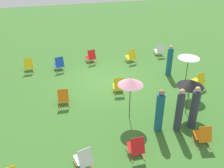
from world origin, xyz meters
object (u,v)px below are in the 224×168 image
object	(u,v)px
umbrella_0	(189,56)
person_1	(194,109)
deckchair_11	(59,64)
person_3	(179,111)
deckchair_8	(159,50)
deckchair_0	(131,56)
deckchair_3	(136,147)
person_2	(170,61)
deckchair_4	(203,136)
deckchair_7	(91,57)
deckchair_2	(29,65)
deckchair_5	(199,81)
deckchair_10	(84,159)
umbrella_1	(131,82)
umbrella_2	(191,83)
person_0	(160,112)
deckchair_12	(63,98)
deckchair_9	(118,86)

from	to	relation	value
umbrella_0	person_1	size ratio (longest dim) A/B	1.04
deckchair_11	person_3	size ratio (longest dim) A/B	0.45
deckchair_8	deckchair_0	bearing A→B (deg)	15.65
deckchair_3	person_2	xyz separation A→B (m)	(-3.86, -5.48, 0.46)
deckchair_4	deckchair_7	size ratio (longest dim) A/B	0.98
person_1	person_3	world-z (taller)	person_3
deckchair_2	deckchair_5	size ratio (longest dim) A/B	0.96
deckchair_8	person_1	world-z (taller)	person_1
umbrella_0	deckchair_11	bearing A→B (deg)	-32.95
deckchair_10	person_1	xyz separation A→B (m)	(-4.58, -1.05, 0.51)
deckchair_3	deckchair_5	world-z (taller)	same
deckchair_8	person_1	xyz separation A→B (m)	(1.76, 7.25, 0.51)
umbrella_1	deckchair_7	bearing A→B (deg)	-85.01
deckchair_5	umbrella_2	xyz separation A→B (m)	(1.73, 1.91, 1.13)
umbrella_2	person_3	world-z (taller)	person_3
deckchair_2	deckchair_4	distance (m)	10.22
deckchair_5	person_3	world-z (taller)	person_3
deckchair_4	deckchair_8	size ratio (longest dim) A/B	1.00
deckchair_11	person_0	distance (m)	7.38
person_0	deckchair_10	bearing A→B (deg)	-125.13
deckchair_11	umbrella_0	xyz separation A→B (m)	(-6.00, 3.89, 1.46)
deckchair_4	person_1	distance (m)	1.14
deckchair_11	person_0	world-z (taller)	person_0
deckchair_2	person_0	world-z (taller)	person_0
deckchair_3	umbrella_1	world-z (taller)	umbrella_1
deckchair_4	deckchair_5	xyz separation A→B (m)	(-2.14, -3.84, 0.00)
deckchair_0	deckchair_3	world-z (taller)	same
deckchair_7	deckchair_8	bearing A→B (deg)	165.89
deckchair_4	deckchair_7	xyz separation A→B (m)	(2.64, -8.33, 0.00)
person_0	deckchair_5	bearing A→B (deg)	72.22
deckchair_12	person_2	bearing A→B (deg)	-163.87
umbrella_1	person_1	size ratio (longest dim) A/B	1.02
deckchair_8	deckchair_9	size ratio (longest dim) A/B	1.00
deckchair_9	person_2	xyz separation A→B (m)	(-3.26, -1.16, 0.46)
person_2	deckchair_3	bearing A→B (deg)	149.04
deckchair_7	deckchair_11	distance (m)	2.09
person_0	deckchair_3	bearing A→B (deg)	-105.76
deckchair_5	person_3	distance (m)	3.94
deckchair_4	person_1	xyz separation A→B (m)	(-0.15, -1.01, 0.51)
deckchair_12	umbrella_0	distance (m)	6.27
deckchair_5	deckchair_7	distance (m)	6.56
deckchair_8	deckchair_9	bearing A→B (deg)	47.20
umbrella_1	deckchair_9	bearing A→B (deg)	-93.14
deckchair_5	deckchair_10	distance (m)	7.64
umbrella_0	umbrella_1	distance (m)	3.81
deckchair_2	deckchair_5	bearing A→B (deg)	150.28
deckchair_3	person_0	size ratio (longest dim) A/B	0.45
deckchair_9	umbrella_0	bearing A→B (deg)	177.27
deckchair_12	person_3	xyz separation A→B (m)	(-4.23, 2.98, 0.53)
deckchair_0	person_2	size ratio (longest dim) A/B	0.48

